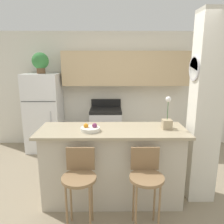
% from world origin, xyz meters
% --- Properties ---
extents(ground_plane, '(14.00, 14.00, 0.00)m').
position_xyz_m(ground_plane, '(0.00, 0.00, 0.00)').
color(ground_plane, gray).
extents(wall_back, '(5.60, 0.38, 2.55)m').
position_xyz_m(wall_back, '(0.12, 2.14, 1.48)').
color(wall_back, silver).
rests_on(wall_back, ground_plane).
extents(pillar_right, '(0.38, 0.32, 2.55)m').
position_xyz_m(pillar_right, '(1.24, 0.07, 1.28)').
color(pillar_right, silver).
rests_on(pillar_right, ground_plane).
extents(counter_bar, '(1.96, 0.69, 1.04)m').
position_xyz_m(counter_bar, '(0.00, 0.00, 0.53)').
color(counter_bar, beige).
rests_on(counter_bar, ground_plane).
extents(refrigerator, '(0.72, 0.67, 1.67)m').
position_xyz_m(refrigerator, '(-1.46, 1.84, 0.83)').
color(refrigerator, white).
rests_on(refrigerator, ground_plane).
extents(stove_range, '(0.67, 0.65, 1.07)m').
position_xyz_m(stove_range, '(-0.13, 1.85, 0.46)').
color(stove_range, silver).
rests_on(stove_range, ground_plane).
extents(bar_stool_left, '(0.39, 0.39, 0.95)m').
position_xyz_m(bar_stool_left, '(-0.38, -0.53, 0.64)').
color(bar_stool_left, olive).
rests_on(bar_stool_left, ground_plane).
extents(bar_stool_right, '(0.39, 0.39, 0.95)m').
position_xyz_m(bar_stool_right, '(0.38, -0.53, 0.64)').
color(bar_stool_right, olive).
rests_on(bar_stool_right, ground_plane).
extents(potted_plant_on_fridge, '(0.34, 0.34, 0.43)m').
position_xyz_m(potted_plant_on_fridge, '(-1.46, 1.84, 1.91)').
color(potted_plant_on_fridge, brown).
rests_on(potted_plant_on_fridge, refrigerator).
extents(orchid_vase, '(0.12, 0.12, 0.43)m').
position_xyz_m(orchid_vase, '(0.72, 0.01, 1.16)').
color(orchid_vase, tan).
rests_on(orchid_vase, counter_bar).
extents(fruit_bowl, '(0.25, 0.25, 0.10)m').
position_xyz_m(fruit_bowl, '(-0.29, -0.08, 1.07)').
color(fruit_bowl, silver).
rests_on(fruit_bowl, counter_bar).
extents(trash_bin, '(0.28, 0.28, 0.38)m').
position_xyz_m(trash_bin, '(-0.88, 1.61, 0.19)').
color(trash_bin, '#59595B').
rests_on(trash_bin, ground_plane).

